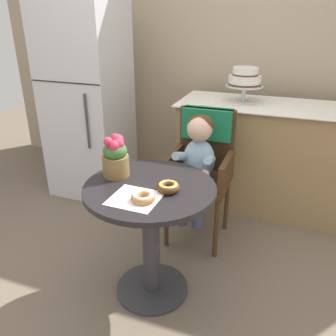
# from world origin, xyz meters

# --- Properties ---
(ground_plane) EXTENTS (8.00, 8.00, 0.00)m
(ground_plane) POSITION_xyz_m (0.00, 0.00, 0.00)
(ground_plane) COLOR #6B5B4C
(back_wall) EXTENTS (4.80, 0.10, 2.70)m
(back_wall) POSITION_xyz_m (0.00, 1.85, 1.35)
(back_wall) COLOR tan
(back_wall) RESTS_ON ground
(cafe_table) EXTENTS (0.72, 0.72, 0.72)m
(cafe_table) POSITION_xyz_m (0.00, 0.00, 0.51)
(cafe_table) COLOR black
(cafe_table) RESTS_ON ground
(wicker_chair) EXTENTS (0.42, 0.45, 0.95)m
(wicker_chair) POSITION_xyz_m (0.11, 0.73, 0.64)
(wicker_chair) COLOR #472D19
(wicker_chair) RESTS_ON ground
(seated_child) EXTENTS (0.27, 0.32, 0.73)m
(seated_child) POSITION_xyz_m (0.11, 0.57, 0.68)
(seated_child) COLOR #8CADCC
(seated_child) RESTS_ON ground
(paper_napkin) EXTENTS (0.25, 0.24, 0.00)m
(paper_napkin) POSITION_xyz_m (-0.01, -0.15, 0.72)
(paper_napkin) COLOR white
(paper_napkin) RESTS_ON cafe_table
(donut_front) EXTENTS (0.12, 0.12, 0.04)m
(donut_front) POSITION_xyz_m (0.03, -0.16, 0.74)
(donut_front) COLOR #AD7542
(donut_front) RESTS_ON cafe_table
(donut_mid) EXTENTS (0.12, 0.12, 0.05)m
(donut_mid) POSITION_xyz_m (0.11, -0.02, 0.74)
(donut_mid) COLOR #4C2D19
(donut_mid) RESTS_ON cafe_table
(flower_vase) EXTENTS (0.15, 0.15, 0.24)m
(flower_vase) POSITION_xyz_m (-0.23, 0.06, 0.84)
(flower_vase) COLOR brown
(flower_vase) RESTS_ON cafe_table
(display_counter) EXTENTS (1.56, 0.62, 0.90)m
(display_counter) POSITION_xyz_m (0.55, 1.30, 0.45)
(display_counter) COLOR #93754C
(display_counter) RESTS_ON ground
(tiered_cake_stand) EXTENTS (0.30, 0.30, 0.28)m
(tiered_cake_stand) POSITION_xyz_m (0.28, 1.30, 1.08)
(tiered_cake_stand) COLOR silver
(tiered_cake_stand) RESTS_ON display_counter
(refrigerator) EXTENTS (0.64, 0.63, 1.70)m
(refrigerator) POSITION_xyz_m (-1.05, 1.10, 0.85)
(refrigerator) COLOR silver
(refrigerator) RESTS_ON ground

